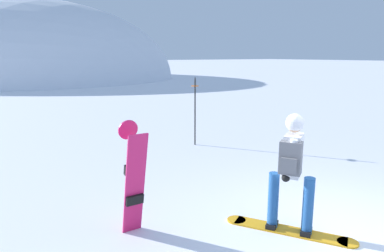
% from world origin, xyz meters
% --- Properties ---
extents(ground_plane, '(300.00, 300.00, 0.00)m').
position_xyz_m(ground_plane, '(0.00, 0.00, 0.00)').
color(ground_plane, white).
extents(ridge_peak_main, '(29.83, 26.85, 16.11)m').
position_xyz_m(ridge_peak_main, '(2.07, 37.78, 0.00)').
color(ridge_peak_main, white).
rests_on(ridge_peak_main, ground).
extents(snowboarder_main, '(1.10, 1.61, 1.71)m').
position_xyz_m(snowboarder_main, '(-0.54, 0.77, 0.92)').
color(snowboarder_main, orange).
rests_on(snowboarder_main, ground).
extents(spare_snowboard, '(0.28, 0.39, 1.62)m').
position_xyz_m(spare_snowboard, '(-2.38, 1.91, 0.82)').
color(spare_snowboard, '#D11E5B').
rests_on(spare_snowboard, ground).
extents(piste_marker_near, '(0.20, 0.20, 1.91)m').
position_xyz_m(piste_marker_near, '(1.12, 5.65, 1.09)').
color(piste_marker_near, black).
rests_on(piste_marker_near, ground).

